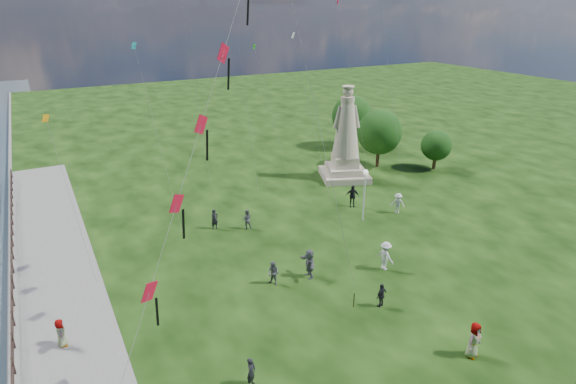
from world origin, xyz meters
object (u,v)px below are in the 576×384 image
person_4 (474,340)px  person_7 (247,219)px  person_0 (251,372)px  person_2 (385,256)px  person_11 (309,263)px  person_6 (215,219)px  person_3 (381,295)px  person_1 (273,273)px  lamppost (365,184)px  person_9 (352,196)px  statue (346,145)px  person_10 (61,335)px  person_8 (398,203)px

person_4 → person_7: person_4 is taller
person_0 → person_2: bearing=-16.1°
person_11 → person_6: bearing=-156.7°
person_3 → person_4: person_4 is taller
person_1 → person_3: (4.31, -4.88, -0.05)m
person_11 → lamppost: bearing=129.6°
person_6 → person_9: 11.67m
lamppost → person_3: size_ratio=2.91×
statue → person_0: size_ratio=6.07×
person_6 → person_7: bearing=-34.7°
person_4 → person_6: bearing=95.2°
person_1 → person_11: bearing=56.2°
person_1 → person_3: size_ratio=1.07×
person_1 → person_10: size_ratio=1.03×
person_7 → person_8: (11.89, -3.17, 0.08)m
statue → person_10: statue is taller
person_1 → person_2: size_ratio=0.80×
person_3 → person_6: person_6 is taller
person_4 → person_8: person_4 is taller
person_2 → person_6: 13.12m
statue → person_11: size_ratio=4.67×
person_9 → person_1: bearing=-115.1°
person_4 → person_7: size_ratio=1.20×
person_11 → person_4: bearing=24.7°
person_2 → person_11: (-4.73, 1.51, -0.02)m
person_3 → person_9: bearing=-134.0°
person_4 → person_6: 20.12m
lamppost → person_9: bearing=72.0°
person_7 → person_11: bearing=112.0°
lamppost → person_3: 11.68m
person_0 → person_8: bearing=-7.3°
person_4 → person_9: 18.65m
person_11 → person_2: bearing=78.9°
statue → person_0: (-19.18, -20.59, -2.62)m
statue → person_3: statue is taller
statue → person_7: (-12.88, -5.80, -2.58)m
person_9 → lamppost: bearing=-77.2°
person_10 → person_4: bearing=-119.2°
statue → person_2: statue is taller
lamppost → person_2: bearing=-115.8°
lamppost → person_4: lamppost is taller
person_1 → person_9: person_9 is taller
statue → person_8: bearing=-74.6°
statue → person_0: 28.26m
person_3 → person_4: 5.49m
person_1 → person_6: (-0.41, 8.98, 0.01)m
person_3 → person_9: person_9 is taller
lamppost → person_11: (-7.95, -5.15, -2.09)m
person_3 → person_10: (-16.06, 4.75, 0.03)m
person_0 → person_8: size_ratio=0.85×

